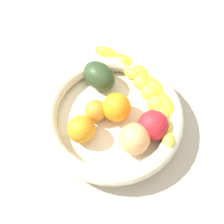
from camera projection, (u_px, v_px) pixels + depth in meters
The scene contains 10 objects.
kitchen_counter at pixel (112, 125), 65.58cm from camera, with size 120.00×120.00×3.00cm, color #B1AA96.
fruit_bowl at pixel (112, 117), 61.50cm from camera, with size 32.70×32.70×6.04cm.
banana_draped_left at pixel (154, 104), 61.06cm from camera, with size 10.57×22.44×4.41cm.
banana_draped_right at pixel (138, 75), 65.06cm from camera, with size 18.60×21.79×4.34cm.
orange_front at pixel (116, 107), 59.74cm from camera, with size 6.65×6.65×6.65cm, color orange.
orange_mid_left at pixel (95, 111), 60.23cm from camera, with size 5.08×5.08×5.08cm, color orange.
orange_mid_right at pixel (81, 129), 57.43cm from camera, with size 6.19×6.19×6.19cm, color orange.
peach_blush at pixel (134, 139), 55.98cm from camera, with size 6.86×6.86×6.86cm, color #F9AA66.
avocado_dark at pixel (99, 76), 64.23cm from camera, with size 8.80×6.37×6.09cm, color #2E4324.
tomato_red at pixel (153, 125), 57.51cm from camera, with size 6.80×6.80×6.80cm, color red.
Camera 1 is at (1.54, 28.19, 60.78)cm, focal length 42.46 mm.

